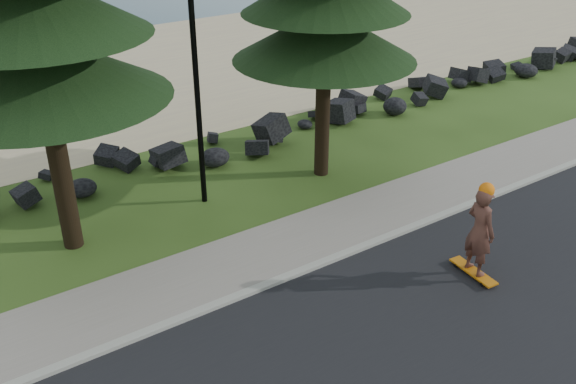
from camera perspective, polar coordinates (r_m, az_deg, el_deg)
name	(u,v)px	position (r m, az deg, el deg)	size (l,w,h in m)	color
ground	(271,257)	(14.49, -1.53, -5.80)	(160.00, 160.00, 0.00)	#2D4716
road	(411,376)	(11.76, 10.91, -15.77)	(160.00, 7.00, 0.02)	black
kerb	(294,274)	(13.84, 0.50, -7.34)	(160.00, 0.20, 0.10)	#AAA899
sidewalk	(266,251)	(14.61, -1.96, -5.31)	(160.00, 2.00, 0.08)	gray
beach_sand	(70,86)	(26.75, -18.83, 8.93)	(160.00, 15.00, 0.01)	beige
seawall_boulders	(166,168)	(18.85, -10.80, 2.14)	(60.00, 2.40, 1.10)	black
lamp_post	(194,44)	(15.37, -8.38, 12.90)	(0.25, 0.14, 8.14)	black
skateboarder	(480,231)	(13.86, 16.69, -3.38)	(0.54, 1.21, 2.22)	#C56B0B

